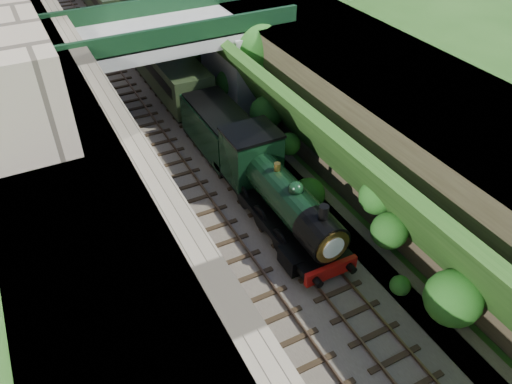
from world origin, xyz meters
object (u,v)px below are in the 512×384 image
locomotive (278,194)px  tender (219,132)px  road_bridge (175,57)px  tree (256,47)px

locomotive → tender: locomotive is taller
road_bridge → tender: road_bridge is taller
locomotive → tender: size_ratio=1.70×
tender → locomotive: bearing=-90.0°
road_bridge → locomotive: bearing=-88.9°
tree → locomotive: tree is taller
locomotive → tender: 7.37m
locomotive → road_bridge: bearing=91.1°
road_bridge → tree: size_ratio=2.42×
road_bridge → locomotive: (0.26, -13.78, -2.18)m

